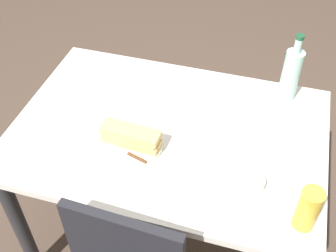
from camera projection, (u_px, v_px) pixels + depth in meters
ground_plane at (168, 232)px, 2.12m from camera, size 8.00×8.00×0.00m
dining_table at (168, 149)px, 1.69m from camera, size 1.18×0.82×0.72m
plate_near at (132, 144)px, 1.55m from camera, size 0.23×0.23×0.01m
baguette_sandwich_near at (131, 136)px, 1.52m from camera, size 0.22×0.08×0.07m
knife_near at (128, 154)px, 1.50m from camera, size 0.18×0.06×0.01m
water_bottle at (291, 74)px, 1.67m from camera, size 0.07×0.07×0.29m
beer_glass at (308, 209)px, 1.26m from camera, size 0.07×0.07×0.16m
olive_bowl at (250, 182)px, 1.41m from camera, size 0.10×0.10×0.03m
paper_napkin at (231, 103)px, 1.72m from camera, size 0.18×0.18×0.00m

